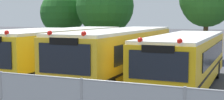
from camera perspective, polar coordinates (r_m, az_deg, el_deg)
ground_plane at (r=17.13m, az=-3.78°, el=-5.18°), size 160.00×160.00×0.00m
school_bus_0 at (r=19.72m, az=-16.63°, el=0.11°), size 2.66×10.17×2.64m
school_bus_1 at (r=17.68m, az=-8.56°, el=-0.15°), size 2.68×11.10×2.75m
school_bus_2 at (r=16.07m, az=1.55°, el=-0.61°), size 2.66×11.19×2.78m
school_bus_3 at (r=15.23m, az=12.84°, el=-1.49°), size 2.49×9.95×2.58m
tree_0 at (r=30.87m, az=-8.36°, el=6.37°), size 4.20×4.20×5.80m
tree_1 at (r=27.68m, az=-1.42°, el=7.94°), size 4.87×4.87×6.64m
tree_2 at (r=25.58m, az=15.85°, el=8.23°), size 3.91×3.87×6.39m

